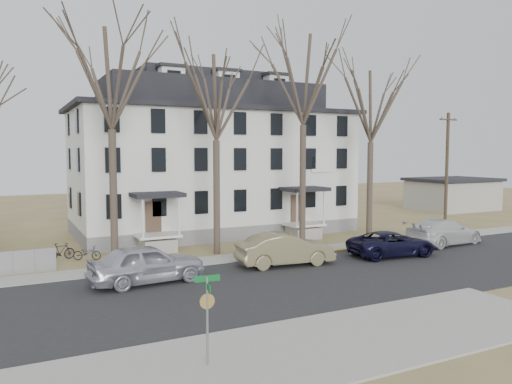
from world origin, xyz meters
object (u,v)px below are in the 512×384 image
boarding_house (213,161)px  bicycle_left (87,254)px  tree_mid_left (216,92)px  bicycle_right (61,252)px  car_tan (285,250)px  car_silver (147,264)px  tree_far_left (111,71)px  tree_mid_right (371,101)px  car_white (444,232)px  tree_center (303,73)px  utility_pole_far (447,165)px  car_navy (392,244)px  street_sign (207,307)px

boarding_house → bicycle_left: 13.22m
tree_mid_left → bicycle_right: tree_mid_left is taller
tree_mid_left → car_tan: 10.09m
car_silver → bicycle_right: (-3.09, 7.01, -0.42)m
tree_far_left → tree_mid_right: size_ratio=1.08×
bicycle_right → car_white: bearing=-122.3°
tree_far_left → tree_mid_right: tree_far_left is taller
tree_mid_right → car_tan: (-9.45, -4.61, -8.74)m
bicycle_right → tree_center: bearing=-115.3°
tree_mid_left → utility_pole_far: 24.33m
car_tan → car_navy: size_ratio=1.01×
car_tan → tree_far_left: bearing=66.5°
car_white → bicycle_left: car_white is taller
tree_mid_left → car_white: size_ratio=2.20×
tree_far_left → tree_mid_right: bearing=0.0°
tree_mid_right → car_tan: tree_mid_right is taller
car_white → street_sign: 23.06m
tree_center → tree_mid_right: size_ratio=1.15×
car_silver → car_white: 19.78m
tree_mid_right → bicycle_left: (-18.74, 1.43, -9.19)m
car_silver → bicycle_right: car_silver is taller
utility_pole_far → bicycle_right: (-32.06, -2.10, -4.42)m
tree_mid_left → car_tan: tree_mid_left is taller
tree_far_left → car_navy: 18.44m
tree_far_left → bicycle_right: tree_far_left is taller
tree_mid_left → tree_center: size_ratio=0.87×
tree_far_left → street_sign: bearing=-90.9°
tree_center → bicycle_right: 18.13m
tree_mid_left → car_navy: size_ratio=2.46×
car_navy → bicycle_right: size_ratio=3.20×
tree_far_left → bicycle_right: (-2.56, 2.10, -9.86)m
boarding_house → tree_center: bearing=-69.8°
boarding_house → street_sign: bearing=-112.1°
boarding_house → tree_mid_right: size_ratio=1.63×
tree_center → utility_pole_far: tree_center is taller
car_tan → bicycle_right: car_tan is taller
bicycle_right → boarding_house: bearing=-79.5°
car_tan → bicycle_left: 11.09m
tree_far_left → car_white: 22.78m
bicycle_right → street_sign: size_ratio=0.61×
utility_pole_far → bicycle_left: 31.19m
tree_center → boarding_house: bearing=110.2°
tree_mid_left → tree_mid_right: bearing=0.0°
car_silver → bicycle_right: bearing=18.9°
bicycle_right → car_navy: bearing=-130.3°
car_tan → car_navy: (6.74, -0.73, -0.14)m
car_navy → bicycle_left: bearing=73.4°
tree_far_left → tree_mid_left: bearing=0.0°
utility_pole_far → bicycle_right: utility_pole_far is taller
boarding_house → tree_center: tree_center is taller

